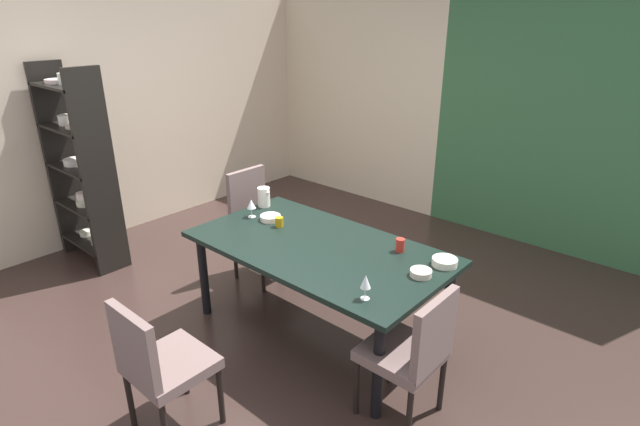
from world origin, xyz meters
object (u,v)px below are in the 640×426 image
chair_left_far (256,221)px  serving_bowl_corner (421,273)px  cup_right (279,222)px  wine_glass_near_window (251,204)px  pitcher_south (264,197)px  cup_rear (400,245)px  serving_bowl_front (445,262)px  chair_head_near (158,362)px  chair_right_near (413,349)px  display_shelf (79,166)px  dining_table (318,254)px  wine_glass_north (366,282)px  serving_bowl_near_shelf (270,218)px

chair_left_far → serving_bowl_corner: 1.87m
chair_left_far → cup_right: (0.58, -0.25, 0.24)m
wine_glass_near_window → pitcher_south: size_ratio=0.89×
cup_rear → pitcher_south: bearing=-178.3°
serving_bowl_front → cup_right: (-1.31, -0.29, 0.01)m
chair_head_near → cup_right: chair_head_near is taller
chair_head_near → chair_right_near: 1.47m
wine_glass_near_window → serving_bowl_corner: 1.59m
cup_right → pitcher_south: pitcher_south is taller
display_shelf → serving_bowl_front: (3.40, 0.91, -0.20)m
chair_head_near → wine_glass_near_window: bearing=118.9°
serving_bowl_front → serving_bowl_corner: serving_bowl_front is taller
dining_table → cup_right: cup_right is taller
serving_bowl_corner → dining_table: bearing=-172.8°
serving_bowl_corner → pitcher_south: (-1.69, 0.17, 0.07)m
serving_bowl_corner → cup_right: 1.27m
chair_head_near → serving_bowl_front: chair_head_near is taller
wine_glass_near_window → cup_rear: bearing=12.3°
cup_rear → pitcher_south: 1.39m
serving_bowl_front → cup_right: 1.34m
chair_left_far → serving_bowl_front: (1.89, 0.03, 0.22)m
chair_right_near → serving_bowl_front: chair_right_near is taller
display_shelf → pitcher_south: 1.87m
serving_bowl_corner → cup_rear: size_ratio=1.46×
chair_left_far → wine_glass_near_window: 0.48m
chair_left_far → cup_right: 0.67m
chair_head_near → cup_rear: chair_head_near is taller
display_shelf → pitcher_south: size_ratio=11.05×
dining_table → chair_left_far: chair_left_far is taller
dining_table → pitcher_south: 0.94m
chair_right_near → wine_glass_north: 0.48m
display_shelf → serving_bowl_front: size_ratio=11.12×
dining_table → serving_bowl_corner: bearing=7.2°
dining_table → wine_glass_north: 0.81m
cup_right → wine_glass_near_window: bearing=-177.5°
chair_right_near → serving_bowl_corner: bearing=27.8°
chair_left_far → serving_bowl_front: size_ratio=5.94×
chair_head_near → display_shelf: display_shelf is taller
chair_left_far → display_shelf: bearing=-59.8°
serving_bowl_front → pitcher_south: pitcher_south is taller
wine_glass_north → wine_glass_near_window: bearing=164.8°
chair_head_near → serving_bowl_corner: bearing=61.0°
dining_table → serving_bowl_near_shelf: size_ratio=11.48×
chair_right_near → wine_glass_near_window: 1.87m
dining_table → serving_bowl_front: bearing=21.6°
chair_left_far → serving_bowl_near_shelf: size_ratio=6.10×
serving_bowl_front → serving_bowl_near_shelf: bearing=-170.5°
chair_right_near → cup_right: size_ratio=11.39×
chair_left_far → dining_table: bearing=73.6°
dining_table → serving_bowl_front: size_ratio=11.18×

